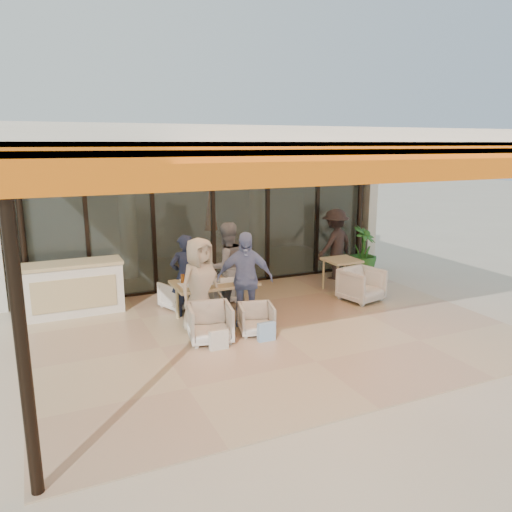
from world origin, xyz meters
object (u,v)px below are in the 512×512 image
(chair_far_left, at_px, (178,293))
(diner_grey, at_px, (227,267))
(diner_navy, at_px, (185,276))
(standing_woman, at_px, (335,244))
(side_chair, at_px, (362,283))
(dining_table, at_px, (214,285))
(diner_periwinkle, at_px, (245,279))
(chair_near_right, at_px, (256,318))
(potted_palm, at_px, (363,252))
(side_table, at_px, (342,264))
(diner_cream, at_px, (200,286))
(chair_near_left, at_px, (210,321))
(chair_far_right, at_px, (218,288))
(host_counter, at_px, (73,288))

(chair_far_left, xyz_separation_m, diner_grey, (0.84, -0.50, 0.57))
(diner_navy, xyz_separation_m, standing_woman, (4.05, 1.08, 0.07))
(diner_grey, relative_size, side_chair, 2.26)
(dining_table, bearing_deg, diner_navy, 132.91)
(chair_far_left, bearing_deg, diner_periwinkle, 99.51)
(chair_near_right, relative_size, potted_palm, 0.48)
(side_table, bearing_deg, side_chair, -90.00)
(dining_table, relative_size, diner_cream, 0.89)
(side_table, distance_m, potted_palm, 1.56)
(chair_near_left, distance_m, standing_woman, 4.78)
(chair_near_left, height_order, diner_periwinkle, diner_periwinkle)
(diner_periwinkle, bearing_deg, side_chair, 26.51)
(chair_far_right, bearing_deg, diner_periwinkle, 76.57)
(chair_far_left, relative_size, diner_periwinkle, 0.36)
(dining_table, bearing_deg, diner_periwinkle, -46.86)
(dining_table, bearing_deg, standing_woman, 22.76)
(diner_periwinkle, bearing_deg, diner_cream, -158.90)
(dining_table, relative_size, side_chair, 1.94)
(dining_table, height_order, chair_near_left, dining_table)
(diner_navy, height_order, diner_cream, diner_cream)
(chair_near_left, distance_m, chair_near_right, 0.84)
(host_counter, bearing_deg, potted_palm, 0.71)
(chair_far_left, xyz_separation_m, diner_navy, (0.00, -0.50, 0.48))
(standing_woman, height_order, potted_palm, standing_woman)
(diner_cream, bearing_deg, chair_far_right, 38.19)
(diner_periwinkle, bearing_deg, chair_near_left, -128.14)
(chair_near_left, xyz_separation_m, standing_woman, (4.05, 2.48, 0.50))
(diner_grey, distance_m, potted_palm, 4.15)
(side_table, bearing_deg, chair_far_right, 171.95)
(standing_woman, bearing_deg, side_table, 45.71)
(diner_cream, height_order, potted_palm, diner_cream)
(diner_navy, distance_m, diner_cream, 0.90)
(dining_table, height_order, diner_periwinkle, diner_periwinkle)
(host_counter, xyz_separation_m, potted_palm, (6.78, 0.08, 0.09))
(diner_grey, relative_size, diner_periwinkle, 1.02)
(diner_periwinkle, bearing_deg, potted_palm, 46.79)
(dining_table, bearing_deg, host_counter, 149.37)
(side_chair, bearing_deg, dining_table, 162.65)
(diner_navy, distance_m, standing_woman, 4.19)
(dining_table, distance_m, side_chair, 3.20)
(diner_cream, height_order, side_table, diner_cream)
(diner_cream, bearing_deg, chair_far_left, 69.15)
(diner_navy, bearing_deg, diner_grey, 174.36)
(host_counter, xyz_separation_m, chair_far_right, (2.77, -0.44, -0.21))
(diner_periwinkle, height_order, side_chair, diner_periwinkle)
(diner_grey, xyz_separation_m, standing_woman, (3.21, 1.08, -0.02))
(chair_near_right, bearing_deg, dining_table, 127.95)
(chair_far_left, height_order, standing_woman, standing_woman)
(chair_far_right, relative_size, potted_palm, 0.52)
(chair_far_right, distance_m, chair_near_right, 1.90)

